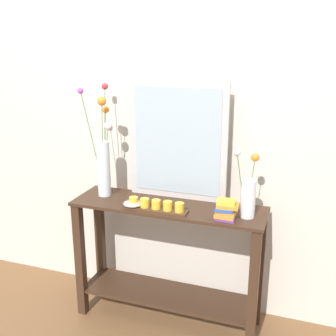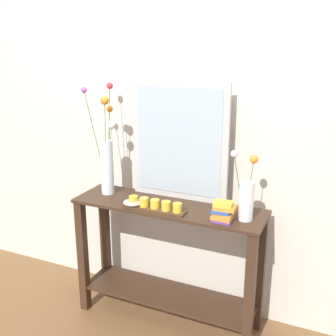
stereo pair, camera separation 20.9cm
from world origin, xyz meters
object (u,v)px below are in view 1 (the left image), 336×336
at_px(mirror_leaning, 178,141).
at_px(candle_tray, 156,206).
at_px(tall_vase_left, 104,158).
at_px(decorative_bowl, 133,204).
at_px(console_table, 168,253).
at_px(book_stack, 226,210).
at_px(vase_right, 248,195).

distance_m(mirror_leaning, candle_tray, 0.44).
xyz_separation_m(tall_vase_left, decorative_bowl, (0.26, -0.13, -0.23)).
bearing_deg(decorative_bowl, candle_tray, -0.82).
relative_size(console_table, book_stack, 9.08).
bearing_deg(candle_tray, console_table, 70.20).
xyz_separation_m(console_table, decorative_bowl, (-0.19, -0.11, 0.36)).
bearing_deg(mirror_leaning, decorative_bowl, -128.91).
height_order(decorative_bowl, book_stack, book_stack).
bearing_deg(candle_tray, book_stack, 0.24).
relative_size(vase_right, book_stack, 3.09).
bearing_deg(console_table, tall_vase_left, 176.39).
relative_size(vase_right, decorative_bowl, 3.33).
bearing_deg(tall_vase_left, console_table, -3.61).
relative_size(vase_right, candle_tray, 1.07).
xyz_separation_m(candle_tray, decorative_bowl, (-0.15, 0.00, -0.01)).
xyz_separation_m(vase_right, decorative_bowl, (-0.69, -0.08, -0.11)).
bearing_deg(book_stack, decorative_bowl, 179.96).
xyz_separation_m(tall_vase_left, book_stack, (0.84, -0.13, -0.19)).
relative_size(mirror_leaning, candle_tray, 1.93).
height_order(tall_vase_left, decorative_bowl, tall_vase_left).
xyz_separation_m(decorative_bowl, book_stack, (0.58, -0.00, 0.04)).
bearing_deg(decorative_bowl, console_table, 28.81).
height_order(console_table, mirror_leaning, mirror_leaning).
distance_m(console_table, vase_right, 0.69).
height_order(candle_tray, decorative_bowl, candle_tray).
height_order(console_table, candle_tray, candle_tray).
xyz_separation_m(mirror_leaning, tall_vase_left, (-0.47, -0.12, -0.13)).
bearing_deg(mirror_leaning, tall_vase_left, -165.75).
bearing_deg(vase_right, decorative_bowl, -173.13).
height_order(candle_tray, book_stack, book_stack).
bearing_deg(tall_vase_left, candle_tray, -18.08).
height_order(vase_right, decorative_bowl, vase_right).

